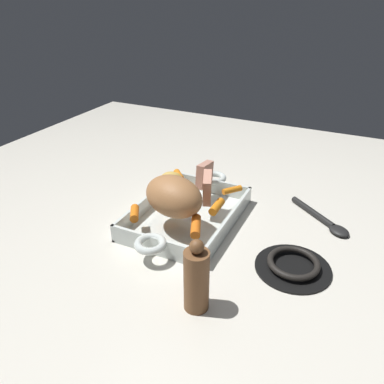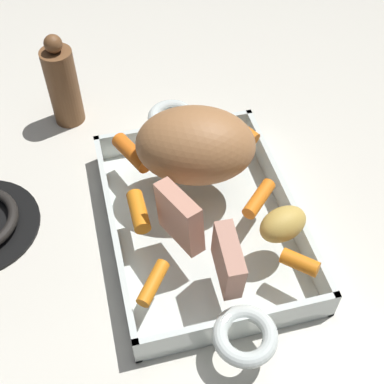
% 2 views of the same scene
% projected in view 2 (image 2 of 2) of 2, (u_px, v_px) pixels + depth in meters
% --- Properties ---
extents(ground_plane, '(1.75, 1.75, 0.00)m').
position_uv_depth(ground_plane, '(202.00, 228.00, 0.71)').
color(ground_plane, silver).
extents(roasting_dish, '(0.43, 0.24, 0.05)m').
position_uv_depth(roasting_dish, '(202.00, 221.00, 0.70)').
color(roasting_dish, silver).
rests_on(roasting_dish, ground_plane).
extents(pork_roast, '(0.15, 0.18, 0.10)m').
position_uv_depth(pork_roast, '(195.00, 145.00, 0.67)').
color(pork_roast, '#A66F42').
rests_on(pork_roast, roasting_dish).
extents(roast_slice_thick, '(0.07, 0.02, 0.07)m').
position_uv_depth(roast_slice_thick, '(230.00, 260.00, 0.58)').
color(roast_slice_thick, tan).
rests_on(roast_slice_thick, roasting_dish).
extents(roast_slice_thin, '(0.08, 0.05, 0.08)m').
position_uv_depth(roast_slice_thin, '(180.00, 217.00, 0.61)').
color(roast_slice_thin, tan).
rests_on(roast_slice_thin, roasting_dish).
extents(baby_carrot_long, '(0.06, 0.02, 0.02)m').
position_uv_depth(baby_carrot_long, '(138.00, 210.00, 0.65)').
color(baby_carrot_long, orange).
rests_on(baby_carrot_long, roasting_dish).
extents(baby_carrot_northeast, '(0.06, 0.06, 0.02)m').
position_uv_depth(baby_carrot_northeast, '(259.00, 199.00, 0.66)').
color(baby_carrot_northeast, orange).
rests_on(baby_carrot_northeast, roasting_dish).
extents(baby_carrot_short, '(0.05, 0.05, 0.02)m').
position_uv_depth(baby_carrot_short, '(300.00, 262.00, 0.60)').
color(baby_carrot_short, orange).
rests_on(baby_carrot_short, roasting_dish).
extents(baby_carrot_center_right, '(0.06, 0.05, 0.03)m').
position_uv_depth(baby_carrot_center_right, '(239.00, 128.00, 0.74)').
color(baby_carrot_center_right, orange).
rests_on(baby_carrot_center_right, roasting_dish).
extents(baby_carrot_northwest, '(0.07, 0.05, 0.03)m').
position_uv_depth(baby_carrot_northwest, '(132.00, 153.00, 0.71)').
color(baby_carrot_northwest, orange).
rests_on(baby_carrot_northwest, roasting_dish).
extents(baby_carrot_southeast, '(0.05, 0.05, 0.02)m').
position_uv_depth(baby_carrot_southeast, '(153.00, 283.00, 0.58)').
color(baby_carrot_southeast, orange).
rests_on(baby_carrot_southeast, roasting_dish).
extents(potato_golden_small, '(0.06, 0.07, 0.04)m').
position_uv_depth(potato_golden_small, '(283.00, 224.00, 0.62)').
color(potato_golden_small, gold).
rests_on(potato_golden_small, roasting_dish).
extents(pepper_mill, '(0.05, 0.05, 0.15)m').
position_uv_depth(pepper_mill, '(63.00, 85.00, 0.80)').
color(pepper_mill, brown).
rests_on(pepper_mill, ground_plane).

